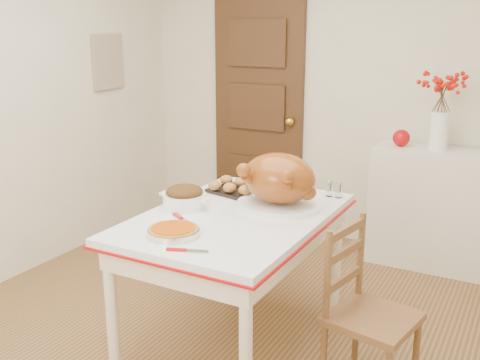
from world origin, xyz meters
The scene contains 17 objects.
floor centered at (0.00, 0.00, 0.00)m, with size 3.50×4.00×0.00m, color brown.
wall_back centered at (0.00, 2.00, 1.25)m, with size 3.50×0.00×2.50m, color beige.
door_back centered at (-0.70, 1.97, 1.03)m, with size 0.85×0.06×2.06m, color #3E2216.
photo_board centered at (-1.73, 1.20, 1.50)m, with size 0.03×0.35×0.45m, color tan.
sideboard centered at (0.89, 1.78, 0.45)m, with size 0.91×0.40×0.91m, color silver.
kitchen_table centered at (0.15, 0.04, 0.40)m, with size 0.92×1.35×0.81m, color white, non-canonical shape.
chair_oak centered at (0.94, -0.01, 0.44)m, with size 0.39×0.39×0.88m, color brown, non-canonical shape.
berry_vase centered at (0.88, 1.78, 1.20)m, with size 0.30×0.30×0.58m, color white, non-canonical shape.
apple centered at (0.61, 1.78, 0.97)m, with size 0.13×0.13×0.13m, color #B10809.
turkey_platter centered at (0.30, 0.26, 0.96)m, with size 0.48×0.39×0.30m, color #944914, non-canonical shape.
pumpkin_pie centered at (0.03, -0.38, 0.83)m, with size 0.26×0.26×0.05m, color #B24003.
stuffing_dish centered at (-0.16, 0.01, 0.87)m, with size 0.31×0.24×0.12m, color #523212, non-canonical shape.
rolls_tray centered at (-0.05, 0.39, 0.85)m, with size 0.30×0.23×0.08m, color #A76D2B, non-canonical shape.
pie_server centered at (0.21, -0.52, 0.81)m, with size 0.19×0.06×0.01m, color silver, non-canonical shape.
carving_knife centered at (-0.03, -0.19, 0.81)m, with size 0.27×0.06×0.01m, color silver, non-canonical shape.
drinking_glass centered at (0.20, 0.53, 0.86)m, with size 0.06×0.06×0.10m, color white.
shaker_pair centered at (0.50, 0.60, 0.86)m, with size 0.10×0.04×0.10m, color white, non-canonical shape.
Camera 1 is at (1.54, -2.46, 1.79)m, focal length 41.82 mm.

